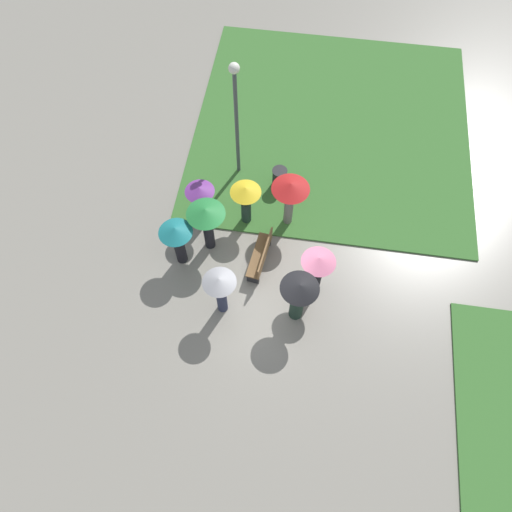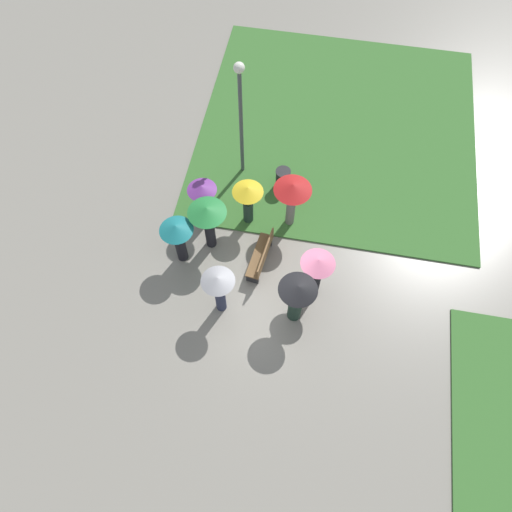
{
  "view_description": "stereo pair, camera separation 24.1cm",
  "coord_description": "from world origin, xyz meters",
  "px_view_note": "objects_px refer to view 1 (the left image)",
  "views": [
    {
      "loc": [
        6.28,
        0.78,
        13.6
      ],
      "look_at": [
        -0.73,
        -0.25,
        1.0
      ],
      "focal_mm": 35.0,
      "sensor_mm": 36.0,
      "label": 1
    },
    {
      "loc": [
        6.24,
        1.02,
        13.6
      ],
      "look_at": [
        -0.73,
        -0.25,
        1.0
      ],
      "focal_mm": 35.0,
      "sensor_mm": 36.0,
      "label": 2
    }
  ],
  "objects_px": {
    "crowd_person_grey": "(220,288)",
    "crowd_person_pink": "(317,269)",
    "park_bench": "(261,255)",
    "crowd_person_teal": "(177,238)",
    "crowd_person_yellow": "(246,198)",
    "crowd_person_black": "(298,296)",
    "trash_bin": "(279,178)",
    "crowd_person_red": "(290,192)",
    "crowd_person_purple": "(201,198)",
    "crowd_person_green": "(207,219)",
    "lamp_post": "(236,108)"
  },
  "relations": [
    {
      "from": "crowd_person_green",
      "to": "crowd_person_pink",
      "type": "bearing_deg",
      "value": -88.75
    },
    {
      "from": "park_bench",
      "to": "trash_bin",
      "type": "distance_m",
      "value": 3.05
    },
    {
      "from": "park_bench",
      "to": "crowd_person_purple",
      "type": "height_order",
      "value": "crowd_person_purple"
    },
    {
      "from": "trash_bin",
      "to": "crowd_person_red",
      "type": "relative_size",
      "value": 0.4
    },
    {
      "from": "crowd_person_black",
      "to": "crowd_person_red",
      "type": "height_order",
      "value": "crowd_person_red"
    },
    {
      "from": "park_bench",
      "to": "crowd_person_teal",
      "type": "xyz_separation_m",
      "value": [
        0.23,
        -2.45,
        0.81
      ]
    },
    {
      "from": "park_bench",
      "to": "crowd_person_black",
      "type": "distance_m",
      "value": 2.13
    },
    {
      "from": "lamp_post",
      "to": "crowd_person_black",
      "type": "relative_size",
      "value": 2.36
    },
    {
      "from": "lamp_post",
      "to": "trash_bin",
      "type": "bearing_deg",
      "value": 73.07
    },
    {
      "from": "park_bench",
      "to": "crowd_person_yellow",
      "type": "bearing_deg",
      "value": -147.7
    },
    {
      "from": "park_bench",
      "to": "crowd_person_purple",
      "type": "distance_m",
      "value": 2.53
    },
    {
      "from": "park_bench",
      "to": "crowd_person_red",
      "type": "distance_m",
      "value": 2.08
    },
    {
      "from": "park_bench",
      "to": "crowd_person_green",
      "type": "height_order",
      "value": "crowd_person_green"
    },
    {
      "from": "crowd_person_black",
      "to": "crowd_person_green",
      "type": "distance_m",
      "value": 3.51
    },
    {
      "from": "crowd_person_grey",
      "to": "crowd_person_pink",
      "type": "distance_m",
      "value": 2.75
    },
    {
      "from": "crowd_person_grey",
      "to": "crowd_person_teal",
      "type": "height_order",
      "value": "crowd_person_grey"
    },
    {
      "from": "lamp_post",
      "to": "crowd_person_yellow",
      "type": "xyz_separation_m",
      "value": [
        1.99,
        0.58,
        -1.64
      ]
    },
    {
      "from": "trash_bin",
      "to": "crowd_person_grey",
      "type": "bearing_deg",
      "value": -12.9
    },
    {
      "from": "crowd_person_purple",
      "to": "crowd_person_yellow",
      "type": "distance_m",
      "value": 1.37
    },
    {
      "from": "crowd_person_grey",
      "to": "crowd_person_yellow",
      "type": "bearing_deg",
      "value": 176.88
    },
    {
      "from": "crowd_person_yellow",
      "to": "crowd_person_red",
      "type": "bearing_deg",
      "value": -108.23
    },
    {
      "from": "crowd_person_black",
      "to": "crowd_person_yellow",
      "type": "bearing_deg",
      "value": -15.22
    },
    {
      "from": "crowd_person_green",
      "to": "crowd_person_teal",
      "type": "bearing_deg",
      "value": 148.86
    },
    {
      "from": "park_bench",
      "to": "crowd_person_teal",
      "type": "bearing_deg",
      "value": -77.43
    },
    {
      "from": "crowd_person_red",
      "to": "crowd_person_yellow",
      "type": "bearing_deg",
      "value": 95.65
    },
    {
      "from": "crowd_person_black",
      "to": "crowd_person_red",
      "type": "distance_m",
      "value": 3.26
    },
    {
      "from": "crowd_person_yellow",
      "to": "crowd_person_black",
      "type": "bearing_deg",
      "value": -172.07
    },
    {
      "from": "crowd_person_teal",
      "to": "crowd_person_grey",
      "type": "bearing_deg",
      "value": -8.3
    },
    {
      "from": "crowd_person_teal",
      "to": "crowd_person_black",
      "type": "bearing_deg",
      "value": 15.07
    },
    {
      "from": "park_bench",
      "to": "crowd_person_pink",
      "type": "distance_m",
      "value": 1.95
    },
    {
      "from": "crowd_person_grey",
      "to": "crowd_person_pink",
      "type": "relative_size",
      "value": 0.99
    },
    {
      "from": "park_bench",
      "to": "crowd_person_red",
      "type": "bearing_deg",
      "value": 166.34
    },
    {
      "from": "crowd_person_purple",
      "to": "crowd_person_black",
      "type": "xyz_separation_m",
      "value": [
        2.8,
        3.28,
        -0.02
      ]
    },
    {
      "from": "crowd_person_purple",
      "to": "crowd_person_grey",
      "type": "distance_m",
      "value": 3.14
    },
    {
      "from": "crowd_person_teal",
      "to": "crowd_person_red",
      "type": "relative_size",
      "value": 0.89
    },
    {
      "from": "trash_bin",
      "to": "crowd_person_purple",
      "type": "relative_size",
      "value": 0.45
    },
    {
      "from": "lamp_post",
      "to": "crowd_person_black",
      "type": "distance_m",
      "value": 5.85
    },
    {
      "from": "crowd_person_pink",
      "to": "crowd_person_green",
      "type": "relative_size",
      "value": 0.98
    },
    {
      "from": "crowd_person_grey",
      "to": "crowd_person_green",
      "type": "relative_size",
      "value": 0.97
    },
    {
      "from": "crowd_person_yellow",
      "to": "trash_bin",
      "type": "bearing_deg",
      "value": -53.9
    },
    {
      "from": "crowd_person_teal",
      "to": "crowd_person_red",
      "type": "xyz_separation_m",
      "value": [
        -1.87,
        3.07,
        0.3
      ]
    },
    {
      "from": "trash_bin",
      "to": "crowd_person_red",
      "type": "xyz_separation_m",
      "value": [
        1.4,
        0.45,
        1.17
      ]
    },
    {
      "from": "lamp_post",
      "to": "crowd_person_pink",
      "type": "distance_m",
      "value": 5.33
    },
    {
      "from": "lamp_post",
      "to": "crowd_person_teal",
      "type": "distance_m",
      "value": 4.21
    },
    {
      "from": "crowd_person_red",
      "to": "crowd_person_yellow",
      "type": "relative_size",
      "value": 1.15
    },
    {
      "from": "lamp_post",
      "to": "crowd_person_yellow",
      "type": "height_order",
      "value": "lamp_post"
    },
    {
      "from": "crowd_person_purple",
      "to": "crowd_person_black",
      "type": "height_order",
      "value": "crowd_person_black"
    },
    {
      "from": "crowd_person_red",
      "to": "crowd_person_green",
      "type": "xyz_separation_m",
      "value": [
        1.23,
        -2.31,
        -0.1
      ]
    },
    {
      "from": "lamp_post",
      "to": "trash_bin",
      "type": "relative_size",
      "value": 5.6
    },
    {
      "from": "trash_bin",
      "to": "crowd_person_purple",
      "type": "xyz_separation_m",
      "value": [
        1.79,
        -2.22,
        0.86
      ]
    }
  ]
}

